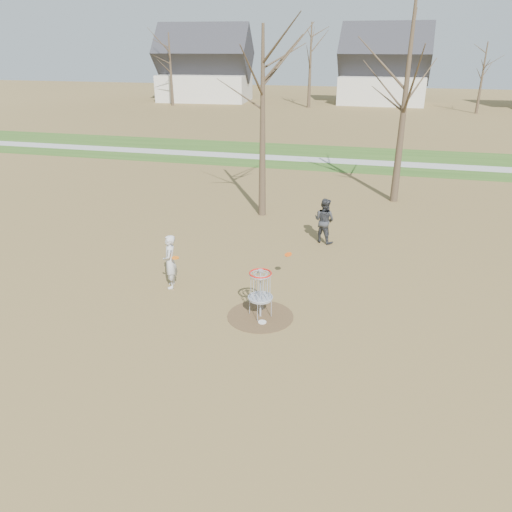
{
  "coord_description": "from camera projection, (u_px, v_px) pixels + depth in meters",
  "views": [
    {
      "loc": [
        2.77,
        -11.42,
        6.78
      ],
      "look_at": [
        -0.5,
        1.5,
        1.1
      ],
      "focal_mm": 35.0,
      "sensor_mm": 36.0,
      "label": 1
    }
  ],
  "objects": [
    {
      "name": "houses_row",
      "position": [
        404.0,
        74.0,
        57.99
      ],
      "size": [
        56.51,
        10.01,
        7.26
      ],
      "color": "silver",
      "rests_on": "ground"
    },
    {
      "name": "green_band",
      "position": [
        337.0,
        158.0,
        32.2
      ],
      "size": [
        160.0,
        8.0,
        0.01
      ],
      "primitive_type": "cube",
      "color": "#2D5119",
      "rests_on": "ground"
    },
    {
      "name": "dirt_circle",
      "position": [
        260.0,
        316.0,
        13.47
      ],
      "size": [
        1.8,
        1.8,
        0.01
      ],
      "primitive_type": "cylinder",
      "color": "#47331E",
      "rests_on": "ground"
    },
    {
      "name": "ground",
      "position": [
        260.0,
        316.0,
        13.47
      ],
      "size": [
        160.0,
        160.0,
        0.0
      ],
      "primitive_type": "plane",
      "color": "brown",
      "rests_on": "ground"
    },
    {
      "name": "bare_trees",
      "position": [
        379.0,
        62.0,
        42.89
      ],
      "size": [
        52.62,
        44.98,
        9.0
      ],
      "color": "#382B1E",
      "rests_on": "ground"
    },
    {
      "name": "disc_grounded",
      "position": [
        262.0,
        322.0,
        13.15
      ],
      "size": [
        0.22,
        0.22,
        0.02
      ],
      "primitive_type": "cylinder",
      "color": "silver",
      "rests_on": "dirt_circle"
    },
    {
      "name": "footpath",
      "position": [
        336.0,
        161.0,
        31.3
      ],
      "size": [
        160.0,
        1.5,
        0.01
      ],
      "primitive_type": "cube",
      "color": "#9E9E99",
      "rests_on": "green_band"
    },
    {
      "name": "player_standing",
      "position": [
        170.0,
        262.0,
        14.8
      ],
      "size": [
        0.57,
        0.7,
        1.65
      ],
      "primitive_type": "imported",
      "rotation": [
        0.0,
        0.0,
        -1.24
      ],
      "color": "silver",
      "rests_on": "ground"
    },
    {
      "name": "disc_golf_basket",
      "position": [
        260.0,
        286.0,
        13.11
      ],
      "size": [
        0.64,
        0.64,
        1.35
      ],
      "color": "#9EA3AD",
      "rests_on": "ground"
    },
    {
      "name": "player_throwing",
      "position": [
        324.0,
        220.0,
        18.21
      ],
      "size": [
        1.0,
        0.92,
        1.67
      ],
      "primitive_type": "imported",
      "rotation": [
        0.0,
        0.0,
        2.71
      ],
      "color": "#303135",
      "rests_on": "ground"
    },
    {
      "name": "discs_in_play",
      "position": [
        235.0,
        256.0,
        14.8
      ],
      "size": [
        3.32,
        1.56,
        0.19
      ],
      "color": "#F04F0C",
      "rests_on": "ground"
    }
  ]
}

